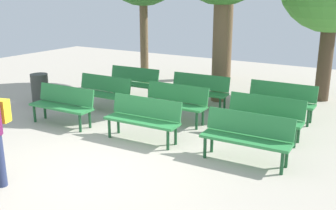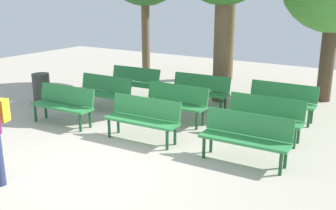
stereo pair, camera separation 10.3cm
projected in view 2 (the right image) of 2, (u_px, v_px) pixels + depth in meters
name	position (u px, v px, depth m)	size (l,w,h in m)	color
ground_plane	(93.00, 169.00, 6.68)	(24.00, 24.00, 0.00)	#B2A899
bench_r0_c0	(63.00, 103.00, 8.89)	(1.62, 0.53, 0.87)	#2D8442
bench_r0_c1	(143.00, 116.00, 7.88)	(1.62, 0.55, 0.87)	#2D8442
bench_r0_c2	(246.00, 135.00, 6.84)	(1.61, 0.53, 0.87)	#2D8442
bench_r1_c0	(103.00, 91.00, 10.01)	(1.61, 0.50, 0.87)	#2D8442
bench_r1_c1	(175.00, 101.00, 9.03)	(1.60, 0.49, 0.87)	#2D8442
bench_r1_c2	(264.00, 115.00, 7.97)	(1.61, 0.50, 0.87)	#2D8442
bench_r2_c0	(134.00, 81.00, 11.16)	(1.62, 0.55, 0.87)	#2D8442
bench_r2_c1	(200.00, 89.00, 10.16)	(1.62, 0.56, 0.87)	#2D8442
bench_r2_c2	(282.00, 99.00, 9.18)	(1.61, 0.50, 0.87)	#2D8442
tree_0	(228.00, 40.00, 13.56)	(0.41, 0.41, 2.72)	brown
trash_bin	(42.00, 88.00, 10.63)	(0.47, 0.47, 0.83)	#383D38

